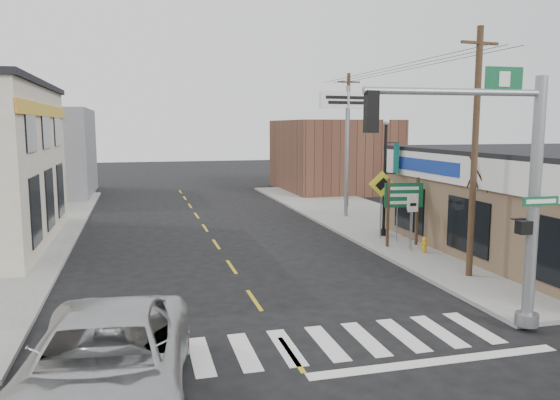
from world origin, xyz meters
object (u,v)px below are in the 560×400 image
object	(u,v)px
guide_sign	(403,202)
utility_pole_near	(475,151)
fire_hydrant	(424,244)
bare_tree	(486,162)
suv	(105,364)
traffic_signal_pole	(509,177)
lamp_post	(386,168)
dance_center_sign	(347,119)
utility_pole_far	(348,139)

from	to	relation	value
guide_sign	utility_pole_near	xyz separation A→B (m)	(0.02, -4.80, 2.34)
fire_hydrant	bare_tree	size ratio (longest dim) A/B	0.13
suv	guide_sign	distance (m)	15.65
guide_sign	bare_tree	distance (m)	4.23
guide_sign	bare_tree	size ratio (longest dim) A/B	0.61
suv	guide_sign	size ratio (longest dim) A/B	2.19
fire_hydrant	utility_pole_near	xyz separation A→B (m)	(-0.27, -3.45, 3.86)
bare_tree	traffic_signal_pole	bearing A→B (deg)	-120.94
lamp_post	dance_center_sign	world-z (taller)	dance_center_sign
lamp_post	utility_pole_near	size ratio (longest dim) A/B	0.65
lamp_post	guide_sign	bearing A→B (deg)	-98.48
guide_sign	fire_hydrant	xyz separation A→B (m)	(0.28, -1.35, -1.52)
bare_tree	utility_pole_near	bearing A→B (deg)	-137.23
suv	lamp_post	distance (m)	17.52
suv	guide_sign	xyz separation A→B (m)	(11.40, 10.67, 1.11)
guide_sign	dance_center_sign	bearing A→B (deg)	95.68
fire_hydrant	dance_center_sign	world-z (taller)	dance_center_sign
guide_sign	traffic_signal_pole	bearing A→B (deg)	-92.80
guide_sign	bare_tree	bearing A→B (deg)	-58.94
dance_center_sign	traffic_signal_pole	bearing A→B (deg)	-106.11
guide_sign	fire_hydrant	distance (m)	2.05
suv	utility_pole_near	bearing A→B (deg)	33.37
suv	fire_hydrant	xyz separation A→B (m)	(11.69, 9.32, -0.41)
fire_hydrant	dance_center_sign	size ratio (longest dim) A/B	0.09
suv	bare_tree	distance (m)	14.94
bare_tree	utility_pole_near	size ratio (longest dim) A/B	0.58
bare_tree	utility_pole_near	world-z (taller)	utility_pole_near
guide_sign	dance_center_sign	size ratio (longest dim) A/B	0.40
suv	utility_pole_far	world-z (taller)	utility_pole_far
fire_hydrant	utility_pole_near	size ratio (longest dim) A/B	0.08
guide_sign	lamp_post	xyz separation A→B (m)	(0.25, 2.21, 1.24)
suv	utility_pole_far	size ratio (longest dim) A/B	0.77
lamp_post	utility_pole_near	world-z (taller)	utility_pole_near
fire_hydrant	utility_pole_far	size ratio (longest dim) A/B	0.08
lamp_post	bare_tree	bearing A→B (deg)	-80.84
lamp_post	utility_pole_far	xyz separation A→B (m)	(1.77, 9.18, 1.12)
fire_hydrant	dance_center_sign	bearing A→B (deg)	88.39
suv	bare_tree	bearing A→B (deg)	35.33
fire_hydrant	utility_pole_far	bearing A→B (deg)	82.25
traffic_signal_pole	fire_hydrant	world-z (taller)	traffic_signal_pole
suv	traffic_signal_pole	distance (m)	9.95
traffic_signal_pole	lamp_post	world-z (taller)	traffic_signal_pole
fire_hydrant	lamp_post	bearing A→B (deg)	90.55
traffic_signal_pole	bare_tree	bearing A→B (deg)	60.15
utility_pole_near	dance_center_sign	bearing A→B (deg)	82.24
dance_center_sign	utility_pole_far	world-z (taller)	utility_pole_far
bare_tree	utility_pole_far	bearing A→B (deg)	87.57
traffic_signal_pole	utility_pole_near	bearing A→B (deg)	66.27
suv	utility_pole_near	xyz separation A→B (m)	(11.42, 5.87, 3.45)
suv	fire_hydrant	size ratio (longest dim) A/B	10.06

